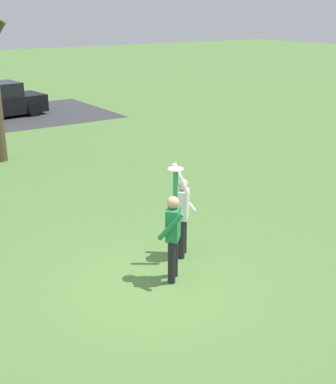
{
  "coord_description": "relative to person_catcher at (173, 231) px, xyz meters",
  "views": [
    {
      "loc": [
        -4.58,
        -7.12,
        4.78
      ],
      "look_at": [
        0.71,
        0.63,
        1.46
      ],
      "focal_mm": 48.33,
      "sensor_mm": 36.0,
      "label": 1
    }
  ],
  "objects": [
    {
      "name": "ground_plane",
      "position": [
        -0.34,
        0.07,
        -0.98
      ],
      "size": [
        120.0,
        120.0,
        0.0
      ],
      "primitive_type": "plane",
      "color": "#567F3D"
    },
    {
      "name": "person_catcher",
      "position": [
        0.0,
        0.0,
        0.0
      ],
      "size": [
        0.55,
        0.56,
        2.08
      ],
      "rotation": [
        0.0,
        0.0,
        0.77
      ],
      "color": "black",
      "rests_on": "ground_plane"
    },
    {
      "name": "person_defender",
      "position": [
        0.73,
        0.71,
        -0.0
      ],
      "size": [
        0.65,
        0.66,
        2.05
      ],
      "rotation": [
        0.0,
        0.0,
        3.92
      ],
      "color": "black",
      "rests_on": "ground_plane"
    },
    {
      "name": "frisbee_disc",
      "position": [
        0.16,
        0.16,
        1.11
      ],
      "size": [
        0.28,
        0.28,
        0.02
      ],
      "primitive_type": "cylinder",
      "color": "white",
      "rests_on": "person_catcher"
    }
  ]
}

